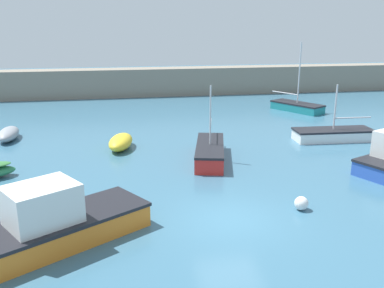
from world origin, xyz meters
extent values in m
cube|color=#38667F|center=(0.00, 0.00, -0.10)|extent=(120.00, 120.00, 0.20)
cube|color=gray|center=(0.00, 29.39, 1.38)|extent=(62.68, 2.48, 2.77)
cube|color=red|center=(0.83, 7.23, 0.39)|extent=(2.54, 5.08, 0.79)
cube|color=black|center=(0.83, 7.23, 0.85)|extent=(2.59, 5.18, 0.12)
cylinder|color=silver|center=(0.83, 7.23, 2.44)|extent=(0.08, 0.08, 3.30)
cylinder|color=silver|center=(1.19, 8.73, 1.65)|extent=(0.79, 3.00, 0.07)
ellipsoid|color=yellow|center=(-3.90, 10.28, 0.43)|extent=(1.91, 3.11, 0.86)
cube|color=teal|center=(11.00, 19.04, 0.30)|extent=(3.62, 4.63, 0.60)
cube|color=black|center=(11.00, 19.04, 0.66)|extent=(3.69, 4.73, 0.12)
cylinder|color=silver|center=(11.00, 19.04, 3.16)|extent=(0.11, 0.11, 5.12)
cylinder|color=silver|center=(10.33, 20.20, 1.38)|extent=(1.43, 2.37, 0.09)
ellipsoid|color=gray|center=(-10.92, 13.62, 0.39)|extent=(1.17, 3.05, 0.78)
cube|color=white|center=(9.42, 9.84, 0.31)|extent=(4.95, 1.90, 0.62)
cube|color=black|center=(9.42, 9.84, 0.68)|extent=(5.05, 1.94, 0.12)
cylinder|color=silver|center=(9.42, 9.84, 2.09)|extent=(0.11, 0.11, 2.94)
cylinder|color=silver|center=(10.62, 9.78, 1.44)|extent=(2.42, 0.22, 0.08)
cube|color=orange|center=(-6.21, -0.72, 0.39)|extent=(6.36, 5.13, 0.78)
cube|color=black|center=(-6.21, -0.72, 0.84)|extent=(6.49, 5.23, 0.12)
cube|color=silver|center=(-6.60, -0.97, 1.49)|extent=(2.75, 2.60, 1.43)
sphere|color=white|center=(3.03, 0.31, 0.28)|extent=(0.56, 0.56, 0.56)
camera|label=1|loc=(-4.07, -14.42, 7.24)|focal=40.00mm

